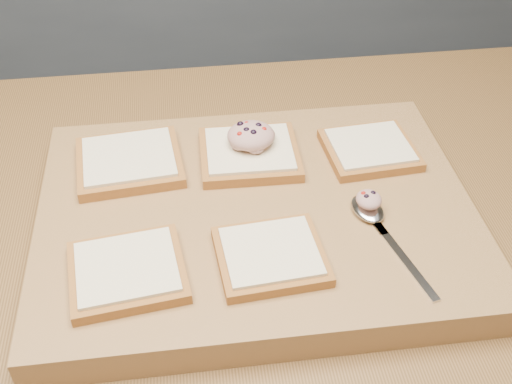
# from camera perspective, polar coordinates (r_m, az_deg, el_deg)

# --- Properties ---
(back_counter) EXTENTS (3.60, 0.62, 0.94)m
(back_counter) POSITION_cam_1_polar(r_m,az_deg,el_deg) (2.25, -0.24, 14.61)
(back_counter) COLOR slate
(back_counter) RESTS_ON ground
(cutting_board) EXTENTS (0.51, 0.39, 0.04)m
(cutting_board) POSITION_cam_1_polar(r_m,az_deg,el_deg) (0.78, 0.00, -2.24)
(cutting_board) COLOR #A37346
(cutting_board) RESTS_ON island_counter
(bread_far_left) EXTENTS (0.14, 0.13, 0.02)m
(bread_far_left) POSITION_cam_1_polar(r_m,az_deg,el_deg) (0.83, -11.20, 2.69)
(bread_far_left) COLOR #A4662A
(bread_far_left) RESTS_ON cutting_board
(bread_far_center) EXTENTS (0.13, 0.12, 0.02)m
(bread_far_center) POSITION_cam_1_polar(r_m,az_deg,el_deg) (0.83, -0.58, 3.46)
(bread_far_center) COLOR #A4662A
(bread_far_center) RESTS_ON cutting_board
(bread_far_right) EXTENTS (0.12, 0.11, 0.02)m
(bread_far_right) POSITION_cam_1_polar(r_m,az_deg,el_deg) (0.85, 10.08, 3.77)
(bread_far_right) COLOR #A4662A
(bread_far_right) RESTS_ON cutting_board
(bread_near_left) EXTENTS (0.13, 0.12, 0.02)m
(bread_near_left) POSITION_cam_1_polar(r_m,az_deg,el_deg) (0.69, -11.38, -6.90)
(bread_near_left) COLOR #A4662A
(bread_near_left) RESTS_ON cutting_board
(bread_near_center) EXTENTS (0.12, 0.11, 0.02)m
(bread_near_center) POSITION_cam_1_polar(r_m,az_deg,el_deg) (0.69, 1.31, -5.66)
(bread_near_center) COLOR #A4662A
(bread_near_center) RESTS_ON cutting_board
(tuna_salad_dollop) EXTENTS (0.06, 0.06, 0.03)m
(tuna_salad_dollop) POSITION_cam_1_polar(r_m,az_deg,el_deg) (0.82, -0.46, 5.07)
(tuna_salad_dollop) COLOR tan
(tuna_salad_dollop) RESTS_ON bread_far_center
(spoon) EXTENTS (0.06, 0.17, 0.01)m
(spoon) POSITION_cam_1_polar(r_m,az_deg,el_deg) (0.75, 10.33, -2.10)
(spoon) COLOR silver
(spoon) RESTS_ON cutting_board
(spoon_salad) EXTENTS (0.03, 0.03, 0.02)m
(spoon_salad) POSITION_cam_1_polar(r_m,az_deg,el_deg) (0.75, 9.99, -0.65)
(spoon_salad) COLOR tan
(spoon_salad) RESTS_ON spoon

